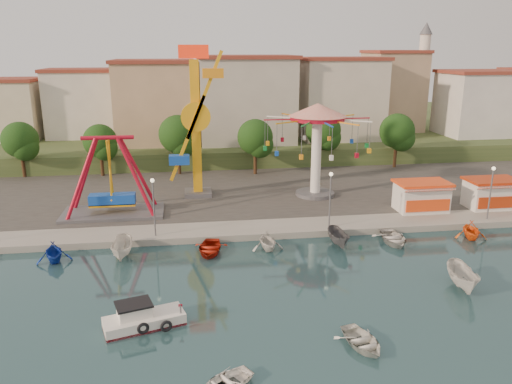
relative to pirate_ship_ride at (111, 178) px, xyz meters
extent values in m
plane|color=#15323A|center=(12.51, -19.72, -4.39)|extent=(200.00, 200.00, 0.00)
cube|color=#9E998E|center=(12.51, 42.28, -4.09)|extent=(200.00, 100.00, 0.60)
cube|color=#4C4944|center=(12.51, 10.28, -3.79)|extent=(90.00, 28.00, 0.01)
cube|color=#384C26|center=(12.51, 47.28, -2.89)|extent=(200.00, 60.00, 3.00)
cube|color=#59595E|center=(0.00, 0.00, -3.64)|extent=(10.00, 5.00, 0.30)
cube|color=blue|center=(0.00, 0.00, -2.19)|extent=(4.50, 1.40, 1.00)
cylinder|color=#AA0D22|center=(0.00, 0.00, 4.01)|extent=(5.00, 0.40, 0.40)
cube|color=#59595E|center=(8.67, 5.71, -3.54)|extent=(3.00, 3.00, 0.50)
cube|color=#F9AA14|center=(8.67, 5.71, 3.71)|extent=(1.00, 1.00, 15.00)
cube|color=red|center=(8.67, 5.71, 12.01)|extent=(3.20, 0.50, 1.40)
cylinder|color=#F9AA14|center=(8.67, 4.91, 5.21)|extent=(3.20, 0.50, 3.20)
cube|color=#F9AA14|center=(9.64, 4.71, 7.51)|extent=(4.22, 0.35, 9.35)
cube|color=orange|center=(10.62, 4.71, 9.81)|extent=(2.20, 1.20, 1.00)
cylinder|color=#59595E|center=(21.86, 3.71, -3.59)|extent=(4.40, 4.40, 0.40)
cylinder|color=white|center=(21.86, 3.71, 0.71)|extent=(1.10, 1.10, 9.00)
cylinder|color=#AA0D22|center=(21.86, 3.71, 5.01)|extent=(6.00, 6.00, 0.50)
cone|color=red|center=(21.86, 3.71, 5.91)|extent=(6.40, 6.40, 1.40)
cube|color=white|center=(31.24, -3.22, -2.39)|extent=(5.00, 3.00, 2.80)
cube|color=#EB4414|center=(31.24, -3.22, -0.84)|extent=(5.40, 3.40, 0.25)
cube|color=red|center=(31.24, -4.92, -1.19)|extent=(5.00, 0.77, 0.43)
cube|color=white|center=(38.97, -3.22, -2.39)|extent=(5.00, 3.00, 2.80)
cube|color=#AD2D0D|center=(38.97, -3.22, -0.84)|extent=(5.40, 3.40, 0.25)
cube|color=red|center=(38.97, -4.92, -1.19)|extent=(5.00, 0.77, 0.43)
cylinder|color=#59595E|center=(4.51, -6.72, -1.29)|extent=(0.14, 0.14, 5.00)
cylinder|color=#59595E|center=(20.51, -6.72, -1.29)|extent=(0.14, 0.14, 5.00)
cylinder|color=#59595E|center=(36.51, -6.72, -1.29)|extent=(0.14, 0.14, 5.00)
cylinder|color=#382314|center=(-13.49, 17.25, -2.00)|extent=(0.44, 0.44, 3.60)
sphere|color=black|center=(-13.49, 17.25, 1.10)|extent=(4.60, 4.60, 4.60)
cylinder|color=#382314|center=(-3.49, 16.52, -2.09)|extent=(0.44, 0.44, 3.40)
sphere|color=black|center=(-3.49, 16.52, 0.83)|extent=(4.35, 4.35, 4.35)
cylinder|color=#382314|center=(6.51, 16.09, -1.83)|extent=(0.44, 0.44, 3.92)
sphere|color=black|center=(6.51, 16.09, 1.54)|extent=(5.02, 5.02, 5.02)
cylinder|color=#382314|center=(16.51, 14.64, -1.96)|extent=(0.44, 0.44, 3.66)
sphere|color=black|center=(16.51, 14.64, 1.18)|extent=(4.68, 4.68, 4.68)
cylinder|color=#382314|center=(26.51, 17.63, -1.89)|extent=(0.44, 0.44, 3.80)
sphere|color=black|center=(26.51, 17.63, 1.37)|extent=(4.86, 4.86, 4.86)
cylinder|color=#382314|center=(36.51, 15.81, -1.91)|extent=(0.44, 0.44, 3.77)
sphere|color=black|center=(36.51, 15.81, 1.33)|extent=(4.83, 4.83, 4.83)
cube|color=silver|center=(-8.82, 31.66, 2.92)|extent=(12.33, 9.01, 8.63)
cube|color=tan|center=(4.32, 32.24, 4.22)|extent=(11.95, 9.28, 11.23)
cube|color=beige|center=(18.11, 29.08, 3.20)|extent=(12.59, 10.50, 9.20)
cube|color=beige|center=(31.58, 32.48, 3.22)|extent=(10.75, 9.23, 9.24)
cube|color=tan|center=(44.88, 30.61, 4.21)|extent=(12.77, 10.96, 11.21)
cube|color=silver|center=(56.66, 29.05, 4.78)|extent=(8.23, 8.98, 12.36)
cylinder|color=silver|center=(48.51, 34.28, 6.61)|extent=(1.80, 1.80, 16.00)
cylinder|color=#59595E|center=(48.51, 34.28, 11.61)|extent=(2.80, 2.80, 0.30)
cone|color=#59595E|center=(48.51, 34.28, 15.61)|extent=(2.20, 2.20, 2.00)
cube|color=white|center=(4.54, -21.04, -4.10)|extent=(5.24, 3.17, 0.88)
cube|color=#AA0D22|center=(4.54, -21.04, -4.32)|extent=(5.24, 3.17, 0.16)
cube|color=white|center=(3.95, -20.94, -3.36)|extent=(2.30, 1.97, 0.88)
cube|color=black|center=(3.95, -20.94, -2.87)|extent=(2.54, 2.21, 0.12)
torus|color=black|center=(4.54, -22.02, -3.95)|extent=(0.77, 0.40, 0.75)
torus|color=black|center=(5.91, -21.97, -3.95)|extent=(0.77, 0.40, 0.75)
imported|color=silver|center=(17.24, -25.05, -4.03)|extent=(3.18, 3.93, 0.72)
imported|color=white|center=(9.06, -27.60, -4.07)|extent=(3.80, 3.52, 0.64)
imported|color=silver|center=(26.89, -19.04, -3.56)|extent=(2.43, 4.57, 1.68)
imported|color=#1230A0|center=(-3.47, -9.92, -3.55)|extent=(3.58, 3.87, 1.69)
imported|color=silver|center=(1.98, -9.92, -3.58)|extent=(1.66, 4.22, 1.62)
imported|color=#AC1F0D|center=(9.16, -9.92, -3.98)|extent=(3.50, 4.44, 0.83)
imported|color=silver|center=(14.14, -9.92, -3.57)|extent=(3.06, 3.43, 1.65)
imported|color=#505054|center=(20.46, -9.92, -3.66)|extent=(1.50, 3.83, 1.47)
imported|color=beige|center=(25.51, -9.92, -3.96)|extent=(3.21, 4.36, 0.87)
imported|color=#FA5F16|center=(32.93, -9.92, -3.55)|extent=(3.48, 3.80, 1.70)
camera|label=1|loc=(7.56, -49.36, 12.31)|focal=35.00mm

